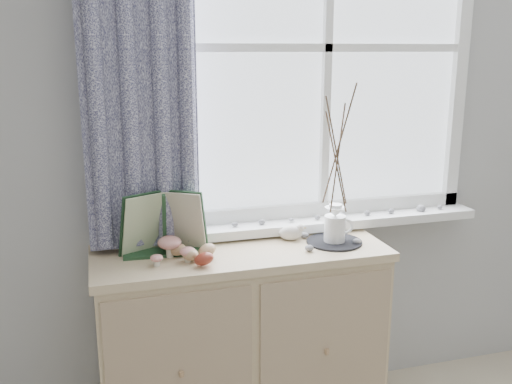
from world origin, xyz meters
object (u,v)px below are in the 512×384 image
botanical_book (165,224)px  twig_pitcher (337,152)px  toadstool_cluster (172,247)px  sideboard (242,344)px

botanical_book → twig_pitcher: size_ratio=0.56×
toadstool_cluster → twig_pitcher: twig_pitcher is taller
botanical_book → toadstool_cluster: 0.09m
twig_pitcher → sideboard: bearing=-174.7°
sideboard → botanical_book: size_ratio=3.14×
sideboard → botanical_book: 0.63m
botanical_book → toadstool_cluster: (0.02, -0.04, -0.08)m
toadstool_cluster → twig_pitcher: size_ratio=0.26×
sideboard → botanical_book: botanical_book is taller
sideboard → twig_pitcher: bearing=-3.8°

